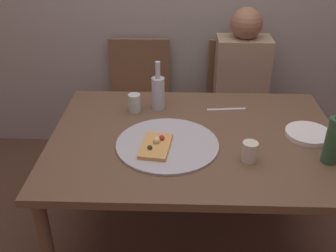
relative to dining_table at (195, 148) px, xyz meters
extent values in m
plane|color=#513828|center=(0.00, 0.00, -0.65)|extent=(8.00, 8.00, 0.00)
cube|color=brown|center=(0.00, 0.00, 0.05)|extent=(1.45, 1.03, 0.04)
cylinder|color=brown|center=(-0.67, 0.46, -0.31)|extent=(0.06, 0.06, 0.69)
cylinder|color=brown|center=(0.67, 0.46, -0.31)|extent=(0.06, 0.06, 0.69)
cylinder|color=#ADADB2|center=(-0.14, -0.09, 0.08)|extent=(0.50, 0.50, 0.01)
cube|color=tan|center=(-0.19, -0.13, 0.09)|extent=(0.16, 0.24, 0.02)
sphere|color=#EAD184|center=(-0.19, -0.11, 0.11)|extent=(0.04, 0.04, 0.04)
sphere|color=#2D381E|center=(-0.22, -0.17, 0.11)|extent=(0.02, 0.02, 0.02)
sphere|color=#B22D23|center=(-0.16, -0.09, 0.11)|extent=(0.03, 0.03, 0.03)
cylinder|color=#2D5133|center=(0.60, -0.20, 0.18)|extent=(0.07, 0.07, 0.22)
cylinder|color=#B2BCC1|center=(-0.20, 0.30, 0.16)|extent=(0.07, 0.07, 0.19)
cylinder|color=#B2BCC1|center=(-0.20, 0.30, 0.30)|extent=(0.03, 0.03, 0.09)
cylinder|color=beige|center=(0.24, -0.21, 0.12)|extent=(0.07, 0.07, 0.09)
cylinder|color=#B7C6BC|center=(-0.33, 0.26, 0.12)|extent=(0.07, 0.07, 0.10)
cylinder|color=white|center=(0.57, 0.02, 0.08)|extent=(0.23, 0.23, 0.03)
cube|color=#B7B7BC|center=(0.18, 0.29, 0.07)|extent=(0.22, 0.04, 0.01)
cube|color=brown|center=(-0.38, 0.84, -0.20)|extent=(0.44, 0.44, 0.05)
cube|color=brown|center=(-0.38, 1.04, 0.02)|extent=(0.44, 0.04, 0.45)
cylinder|color=brown|center=(-0.19, 0.65, -0.44)|extent=(0.04, 0.04, 0.42)
cylinder|color=brown|center=(-0.57, 0.65, -0.44)|extent=(0.04, 0.04, 0.42)
cylinder|color=brown|center=(-0.19, 1.03, -0.44)|extent=(0.04, 0.04, 0.42)
cylinder|color=brown|center=(-0.57, 1.03, -0.44)|extent=(0.04, 0.04, 0.42)
cube|color=brown|center=(0.34, 0.84, -0.20)|extent=(0.44, 0.44, 0.05)
cube|color=brown|center=(0.34, 1.04, 0.02)|extent=(0.44, 0.04, 0.45)
cylinder|color=brown|center=(0.53, 0.65, -0.44)|extent=(0.04, 0.04, 0.42)
cylinder|color=brown|center=(0.15, 0.65, -0.44)|extent=(0.04, 0.04, 0.42)
cylinder|color=brown|center=(0.53, 1.03, -0.44)|extent=(0.04, 0.04, 0.42)
cylinder|color=brown|center=(0.15, 1.03, -0.44)|extent=(0.04, 0.04, 0.42)
cube|color=#937A60|center=(0.34, 0.86, 0.06)|extent=(0.36, 0.22, 0.52)
sphere|color=brown|center=(0.34, 0.86, 0.41)|extent=(0.21, 0.21, 0.21)
cylinder|color=#3B3026|center=(0.42, 0.66, -0.20)|extent=(0.12, 0.40, 0.12)
cylinder|color=#3B3026|center=(0.26, 0.66, -0.20)|extent=(0.12, 0.40, 0.12)
cylinder|color=#3B3026|center=(0.42, 0.46, -0.43)|extent=(0.11, 0.11, 0.45)
cylinder|color=#3B3026|center=(0.26, 0.46, -0.43)|extent=(0.11, 0.11, 0.45)
camera|label=1|loc=(-0.08, -1.68, 1.10)|focal=41.81mm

